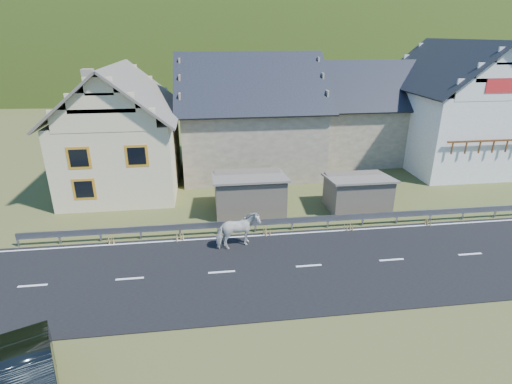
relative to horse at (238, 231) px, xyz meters
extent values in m
plane|color=#3E4F22|center=(3.06, -2.15, -0.94)|extent=(160.00, 160.00, 0.00)
cube|color=black|center=(3.06, -2.15, -0.92)|extent=(60.00, 7.00, 0.04)
cube|color=silver|center=(3.06, -2.15, -0.89)|extent=(60.00, 6.60, 0.01)
cube|color=#93969B|center=(3.06, 1.53, -0.36)|extent=(28.00, 0.08, 0.34)
cube|color=#93969B|center=(-10.94, 1.55, -0.59)|extent=(0.10, 0.06, 0.70)
cube|color=#93969B|center=(-8.94, 1.55, -0.59)|extent=(0.10, 0.06, 0.70)
cube|color=#93969B|center=(-6.94, 1.55, -0.59)|extent=(0.10, 0.06, 0.70)
cube|color=#93969B|center=(-4.94, 1.55, -0.59)|extent=(0.10, 0.06, 0.70)
cube|color=#93969B|center=(-2.94, 1.55, -0.59)|extent=(0.10, 0.06, 0.70)
cube|color=#93969B|center=(-0.94, 1.55, -0.59)|extent=(0.10, 0.06, 0.70)
cube|color=#93969B|center=(1.06, 1.55, -0.59)|extent=(0.10, 0.06, 0.70)
cube|color=#93969B|center=(3.06, 1.55, -0.59)|extent=(0.10, 0.06, 0.70)
cube|color=#93969B|center=(5.06, 1.55, -0.59)|extent=(0.10, 0.06, 0.70)
cube|color=#93969B|center=(7.06, 1.55, -0.59)|extent=(0.10, 0.06, 0.70)
cube|color=#93969B|center=(9.06, 1.55, -0.59)|extent=(0.10, 0.06, 0.70)
cube|color=#93969B|center=(11.06, 1.55, -0.59)|extent=(0.10, 0.06, 0.70)
cube|color=#93969B|center=(13.06, 1.55, -0.59)|extent=(0.10, 0.06, 0.70)
cube|color=#93969B|center=(15.06, 1.55, -0.59)|extent=(0.10, 0.06, 0.70)
cube|color=#695C4E|center=(1.06, 4.35, 0.16)|extent=(4.30, 3.30, 2.40)
cube|color=#695C4E|center=(7.56, 3.85, 0.06)|extent=(3.80, 2.90, 2.20)
cube|color=beige|center=(-6.94, 9.85, 1.56)|extent=(7.00, 9.00, 5.00)
cube|color=orange|center=(-8.54, 5.35, 2.46)|extent=(1.30, 0.12, 1.30)
cube|color=orange|center=(-5.34, 5.35, 2.46)|extent=(1.30, 0.12, 1.30)
cube|color=orange|center=(-8.54, 5.35, 0.56)|extent=(1.30, 0.12, 1.30)
cube|color=tan|center=(-8.94, 11.35, 5.62)|extent=(0.70, 0.70, 2.40)
cube|color=tan|center=(2.06, 12.85, 1.56)|extent=(10.00, 9.00, 5.00)
cube|color=tan|center=(12.06, 14.85, 1.36)|extent=(9.00, 8.00, 4.60)
cube|color=white|center=(18.06, 11.85, 2.06)|extent=(8.00, 10.00, 6.00)
cube|color=red|center=(18.06, 6.82, 5.86)|extent=(2.60, 0.06, 0.90)
cube|color=#5D3013|center=(18.06, 6.60, 2.26)|extent=(6.80, 0.12, 0.12)
ellipsoid|color=#253B0E|center=(8.06, 177.85, -20.94)|extent=(440.00, 280.00, 260.00)
ellipsoid|color=black|center=(-51.94, 107.85, 5.06)|extent=(76.00, 50.00, 28.00)
imported|color=beige|center=(0.00, 0.00, 0.00)|extent=(1.59, 2.33, 1.80)
camera|label=1|loc=(-1.38, -17.45, 9.06)|focal=28.00mm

